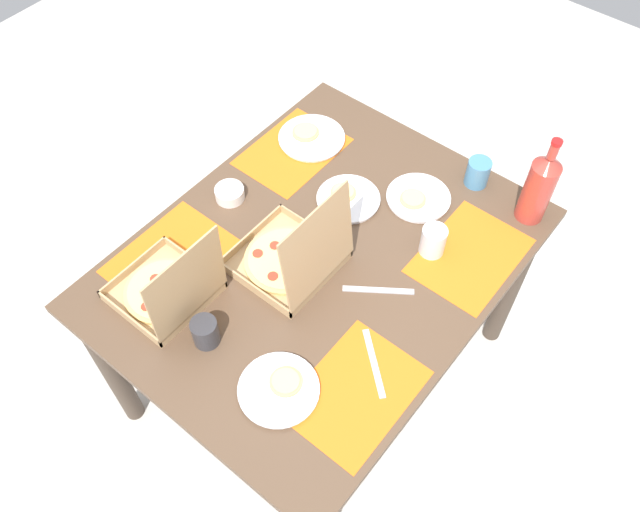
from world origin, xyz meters
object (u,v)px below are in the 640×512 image
plate_near_right (418,198)px  cup_dark (433,241)px  plate_near_left (279,389)px  cup_spare (478,173)px  condiment_bowl (230,193)px  cup_clear_right (205,332)px  pizza_box_corner_right (293,257)px  plate_far_left (348,199)px  pizza_box_center (168,290)px  soda_bottle (539,187)px  plate_middle (311,138)px

plate_near_right → cup_dark: cup_dark is taller
plate_near_left → cup_spare: 0.97m
cup_spare → condiment_bowl: size_ratio=0.99×
plate_near_left → cup_clear_right: cup_clear_right is taller
pizza_box_corner_right → plate_far_left: size_ratio=1.55×
plate_near_left → plate_near_right: 0.79m
plate_near_right → cup_clear_right: bearing=-11.8°
pizza_box_center → pizza_box_corner_right: 0.37m
soda_bottle → condiment_bowl: (0.55, -0.79, -0.11)m
plate_far_left → soda_bottle: bearing=123.0°
condiment_bowl → plate_near_left: bearing=54.3°
plate_near_right → cup_clear_right: cup_clear_right is taller
cup_clear_right → condiment_bowl: cup_clear_right is taller
pizza_box_center → plate_near_left: size_ratio=1.37×
plate_far_left → cup_spare: bearing=139.6°
pizza_box_corner_right → soda_bottle: (-0.63, 0.45, 0.08)m
pizza_box_center → pizza_box_corner_right: size_ratio=0.93×
plate_middle → plate_far_left: same height
pizza_box_corner_right → plate_near_left: (0.33, 0.23, -0.04)m
plate_near_left → plate_far_left: bearing=-157.5°
plate_far_left → soda_bottle: size_ratio=0.64×
plate_middle → cup_dark: bearing=76.4°
cup_clear_right → plate_near_right: bearing=168.2°
pizza_box_center → soda_bottle: 1.15m
plate_middle → condiment_bowl: bearing=-5.3°
plate_near_left → soda_bottle: bearing=167.1°
soda_bottle → cup_clear_right: bearing=-26.2°
cup_spare → plate_near_left: bearing=-0.9°
plate_middle → cup_clear_right: size_ratio=2.66×
pizza_box_corner_right → cup_dark: size_ratio=3.24×
pizza_box_center → cup_clear_right: size_ratio=3.40×
plate_near_left → pizza_box_corner_right: bearing=-144.7°
plate_near_left → plate_near_right: same height
pizza_box_center → cup_dark: (-0.62, 0.49, 0.00)m
plate_near_right → condiment_bowl: condiment_bowl is taller
plate_far_left → plate_near_left: bearing=22.5°
plate_near_left → soda_bottle: soda_bottle is taller
pizza_box_center → soda_bottle: (-0.94, 0.66, 0.09)m
plate_middle → plate_near_right: 0.45m
pizza_box_center → cup_spare: bearing=154.7°
plate_middle → plate_far_left: bearing=62.3°
cup_dark → cup_clear_right: size_ratio=1.13×
cup_clear_right → plate_middle: bearing=-160.6°
pizza_box_corner_right → cup_dark: pizza_box_corner_right is taller
soda_bottle → cup_dark: size_ratio=3.25×
plate_near_right → cup_spare: bearing=150.2°
pizza_box_center → plate_near_left: bearing=87.4°
pizza_box_corner_right → plate_far_left: (-0.31, -0.03, -0.04)m
plate_near_left → condiment_bowl: size_ratio=2.28×
cup_dark → cup_clear_right: cup_dark is taller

